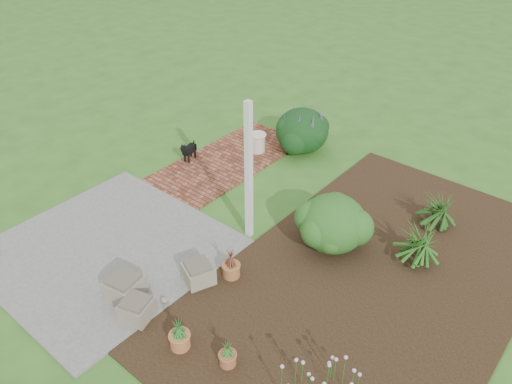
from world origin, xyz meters
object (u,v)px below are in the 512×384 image
Objects in this scene: stone_trough_near at (125,288)px; black_dog at (188,150)px; evergreen_shrub at (333,222)px; cream_ceramic_urn at (258,143)px.

stone_trough_near is 0.96× the size of black_dog.
evergreen_shrub is (3.86, -0.41, 0.21)m from black_dog.
evergreen_shrub is at bearing 60.48° from stone_trough_near.
stone_trough_near is 4.02m from black_dog.
stone_trough_near is 0.42× the size of evergreen_shrub.
black_dog reaches higher than cream_ceramic_urn.
evergreen_shrub is at bearing -18.92° from black_dog.
evergreen_shrub is (1.68, 2.96, 0.31)m from stone_trough_near.
cream_ceramic_urn is at bearing 105.75° from stone_trough_near.
black_dog is at bearing 122.94° from stone_trough_near.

